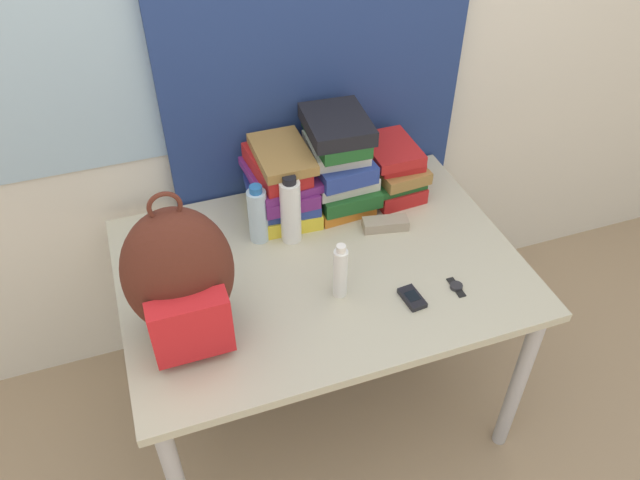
{
  "coord_description": "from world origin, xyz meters",
  "views": [
    {
      "loc": [
        -0.47,
        -0.9,
        2.06
      ],
      "look_at": [
        0.0,
        0.44,
        0.82
      ],
      "focal_mm": 35.0,
      "sensor_mm": 36.0,
      "label": 1
    }
  ],
  "objects_px": {
    "water_bottle": "(258,215)",
    "sports_bottle": "(291,210)",
    "wristwatch": "(456,287)",
    "cell_phone": "(412,298)",
    "book_stack_left": "(281,183)",
    "book_stack_right": "(391,168)",
    "sunglasses_case": "(385,224)",
    "book_stack_center": "(338,162)",
    "backpack": "(180,278)",
    "sunscreen_bottle": "(340,272)"
  },
  "relations": [
    {
      "from": "book_stack_right",
      "to": "cell_phone",
      "type": "height_order",
      "value": "book_stack_right"
    },
    {
      "from": "sunscreen_bottle",
      "to": "book_stack_center",
      "type": "bearing_deg",
      "value": 70.69
    },
    {
      "from": "book_stack_right",
      "to": "sports_bottle",
      "type": "height_order",
      "value": "sports_bottle"
    },
    {
      "from": "backpack",
      "to": "book_stack_right",
      "type": "bearing_deg",
      "value": 27.63
    },
    {
      "from": "sports_bottle",
      "to": "book_stack_right",
      "type": "bearing_deg",
      "value": 19.01
    },
    {
      "from": "backpack",
      "to": "sports_bottle",
      "type": "distance_m",
      "value": 0.48
    },
    {
      "from": "book_stack_left",
      "to": "sunglasses_case",
      "type": "bearing_deg",
      "value": -33.93
    },
    {
      "from": "book_stack_center",
      "to": "cell_phone",
      "type": "xyz_separation_m",
      "value": [
        0.04,
        -0.52,
        -0.15
      ]
    },
    {
      "from": "backpack",
      "to": "sunglasses_case",
      "type": "bearing_deg",
      "value": 17.67
    },
    {
      "from": "sunscreen_bottle",
      "to": "sunglasses_case",
      "type": "relative_size",
      "value": 1.21
    },
    {
      "from": "cell_phone",
      "to": "sunglasses_case",
      "type": "bearing_deg",
      "value": 79.96
    },
    {
      "from": "book_stack_left",
      "to": "sunscreen_bottle",
      "type": "xyz_separation_m",
      "value": [
        0.05,
        -0.43,
        -0.03
      ]
    },
    {
      "from": "book_stack_left",
      "to": "sunglasses_case",
      "type": "xyz_separation_m",
      "value": [
        0.3,
        -0.2,
        -0.1
      ]
    },
    {
      "from": "cell_phone",
      "to": "wristwatch",
      "type": "xyz_separation_m",
      "value": [
        0.15,
        0.0,
        -0.0
      ]
    },
    {
      "from": "water_bottle",
      "to": "sunglasses_case",
      "type": "relative_size",
      "value": 1.33
    },
    {
      "from": "book_stack_right",
      "to": "sports_bottle",
      "type": "relative_size",
      "value": 1.1
    },
    {
      "from": "book_stack_center",
      "to": "sunscreen_bottle",
      "type": "relative_size",
      "value": 1.75
    },
    {
      "from": "book_stack_right",
      "to": "cell_phone",
      "type": "bearing_deg",
      "value": -107.06
    },
    {
      "from": "book_stack_left",
      "to": "book_stack_center",
      "type": "xyz_separation_m",
      "value": [
        0.2,
        -0.0,
        0.04
      ]
    },
    {
      "from": "book_stack_center",
      "to": "sunglasses_case",
      "type": "xyz_separation_m",
      "value": [
        0.1,
        -0.2,
        -0.14
      ]
    },
    {
      "from": "water_bottle",
      "to": "cell_phone",
      "type": "height_order",
      "value": "water_bottle"
    },
    {
      "from": "sports_bottle",
      "to": "wristwatch",
      "type": "distance_m",
      "value": 0.56
    },
    {
      "from": "water_bottle",
      "to": "sunscreen_bottle",
      "type": "distance_m",
      "value": 0.36
    },
    {
      "from": "book_stack_center",
      "to": "wristwatch",
      "type": "bearing_deg",
      "value": -70.1
    },
    {
      "from": "sunscreen_bottle",
      "to": "sports_bottle",
      "type": "bearing_deg",
      "value": 101.9
    },
    {
      "from": "book_stack_center",
      "to": "water_bottle",
      "type": "bearing_deg",
      "value": -160.8
    },
    {
      "from": "water_bottle",
      "to": "sports_bottle",
      "type": "bearing_deg",
      "value": -18.93
    },
    {
      "from": "backpack",
      "to": "book_stack_left",
      "type": "distance_m",
      "value": 0.59
    },
    {
      "from": "sunscreen_bottle",
      "to": "water_bottle",
      "type": "bearing_deg",
      "value": 116.38
    },
    {
      "from": "book_stack_left",
      "to": "water_bottle",
      "type": "distance_m",
      "value": 0.16
    },
    {
      "from": "backpack",
      "to": "sports_bottle",
      "type": "height_order",
      "value": "backpack"
    },
    {
      "from": "cell_phone",
      "to": "backpack",
      "type": "bearing_deg",
      "value": 170.56
    },
    {
      "from": "cell_phone",
      "to": "sunscreen_bottle",
      "type": "bearing_deg",
      "value": 153.94
    },
    {
      "from": "sunscreen_bottle",
      "to": "book_stack_left",
      "type": "bearing_deg",
      "value": 96.18
    },
    {
      "from": "sunglasses_case",
      "to": "book_stack_left",
      "type": "bearing_deg",
      "value": 146.07
    },
    {
      "from": "book_stack_left",
      "to": "cell_phone",
      "type": "xyz_separation_m",
      "value": [
        0.24,
        -0.53,
        -0.11
      ]
    },
    {
      "from": "book_stack_left",
      "to": "wristwatch",
      "type": "xyz_separation_m",
      "value": [
        0.39,
        -0.53,
        -0.12
      ]
    },
    {
      "from": "cell_phone",
      "to": "wristwatch",
      "type": "height_order",
      "value": "cell_phone"
    },
    {
      "from": "book_stack_left",
      "to": "wristwatch",
      "type": "relative_size",
      "value": 3.48
    },
    {
      "from": "sunglasses_case",
      "to": "wristwatch",
      "type": "bearing_deg",
      "value": -74.74
    },
    {
      "from": "backpack",
      "to": "book_stack_center",
      "type": "height_order",
      "value": "backpack"
    },
    {
      "from": "backpack",
      "to": "water_bottle",
      "type": "distance_m",
      "value": 0.43
    },
    {
      "from": "book_stack_right",
      "to": "water_bottle",
      "type": "distance_m",
      "value": 0.52
    },
    {
      "from": "book_stack_center",
      "to": "sunglasses_case",
      "type": "bearing_deg",
      "value": -62.94
    },
    {
      "from": "book_stack_right",
      "to": "wristwatch",
      "type": "relative_size",
      "value": 3.27
    },
    {
      "from": "sunglasses_case",
      "to": "sunscreen_bottle",
      "type": "bearing_deg",
      "value": -136.94
    },
    {
      "from": "sunscreen_bottle",
      "to": "book_stack_right",
      "type": "bearing_deg",
      "value": 50.62
    },
    {
      "from": "sports_bottle",
      "to": "cell_phone",
      "type": "height_order",
      "value": "sports_bottle"
    },
    {
      "from": "water_bottle",
      "to": "cell_phone",
      "type": "distance_m",
      "value": 0.55
    },
    {
      "from": "sports_bottle",
      "to": "cell_phone",
      "type": "bearing_deg",
      "value": -56.47
    }
  ]
}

